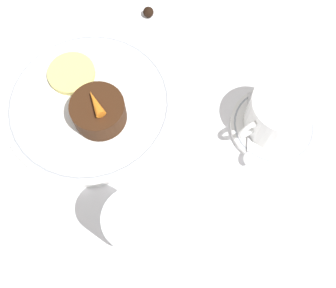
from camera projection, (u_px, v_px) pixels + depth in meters
ground_plane at (90, 113)px, 0.62m from camera, size 3.00×3.00×0.00m
dinner_plate at (89, 104)px, 0.62m from camera, size 0.27×0.27×0.01m
saucer at (273, 126)px, 0.60m from camera, size 0.13×0.13×0.01m
coffee_cup at (279, 113)px, 0.57m from camera, size 0.12×0.09×0.07m
spoon at (249, 136)px, 0.59m from camera, size 0.08×0.10×0.00m
wine_glass at (136, 225)px, 0.46m from camera, size 0.07×0.07×0.14m
dessert_cake at (99, 112)px, 0.58m from camera, size 0.08×0.08×0.04m
carrot_garnish at (96, 103)px, 0.56m from camera, size 0.02×0.04×0.02m
pineapple_slice at (72, 73)px, 0.62m from camera, size 0.08×0.08×0.01m
chocolate_truffle at (148, 12)px, 0.68m from camera, size 0.02×0.02×0.02m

